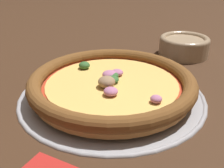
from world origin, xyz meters
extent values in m
plane|color=#3D2616|center=(0.00, 0.00, 0.00)|extent=(3.00, 3.00, 0.00)
cylinder|color=#9E9EA3|center=(0.00, 0.00, 0.00)|extent=(0.35, 0.35, 0.00)
torus|color=#9E9EA3|center=(0.00, 0.00, 0.00)|extent=(0.36, 0.36, 0.01)
cylinder|color=#BC7F42|center=(0.00, 0.00, 0.02)|extent=(0.30, 0.30, 0.01)
torus|color=brown|center=(0.00, 0.00, 0.03)|extent=(0.32, 0.32, 0.03)
cylinder|color=#B7381E|center=(0.00, 0.00, 0.02)|extent=(0.26, 0.26, 0.00)
cylinder|color=#E5B75B|center=(0.00, 0.00, 0.03)|extent=(0.25, 0.25, 0.00)
ellipsoid|color=#B26B93|center=(0.00, -0.05, 0.04)|extent=(0.04, 0.04, 0.01)
ellipsoid|color=#33602D|center=(0.00, 0.02, 0.03)|extent=(0.03, 0.03, 0.01)
ellipsoid|color=#B26B93|center=(0.08, -0.07, 0.03)|extent=(0.03, 0.03, 0.01)
ellipsoid|color=#B26B93|center=(-0.01, 0.02, 0.04)|extent=(0.04, 0.04, 0.02)
ellipsoid|color=#33602D|center=(0.00, 0.00, 0.03)|extent=(0.03, 0.03, 0.01)
ellipsoid|color=#33602D|center=(-0.06, 0.07, 0.04)|extent=(0.03, 0.03, 0.01)
ellipsoid|color=#8E7051|center=(-0.01, -0.02, 0.04)|extent=(0.04, 0.04, 0.02)
ellipsoid|color=#B26B93|center=(0.01, 0.03, 0.03)|extent=(0.03, 0.03, 0.01)
cylinder|color=#9E8466|center=(0.18, 0.24, 0.02)|extent=(0.13, 0.13, 0.04)
torus|color=#9E8466|center=(0.18, 0.24, 0.04)|extent=(0.13, 0.13, 0.02)
camera|label=1|loc=(0.02, -0.45, 0.25)|focal=42.00mm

